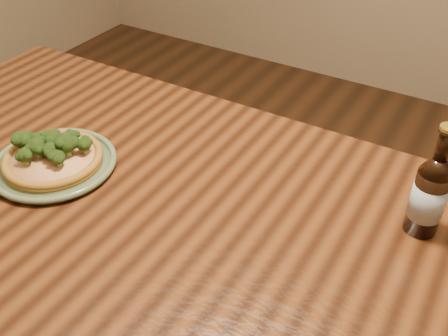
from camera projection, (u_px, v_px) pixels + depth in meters
The scene contains 4 objects.
table at pixel (167, 253), 1.05m from camera, with size 1.60×0.90×0.75m.
plate at pixel (54, 164), 1.11m from camera, with size 0.26×0.26×0.02m.
pizza at pixel (52, 156), 1.10m from camera, with size 0.21×0.21×0.07m.
beer_bottle at pixel (429, 194), 0.92m from camera, with size 0.06×0.06×0.22m.
Camera 1 is at (0.47, -0.47, 1.42)m, focal length 42.00 mm.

